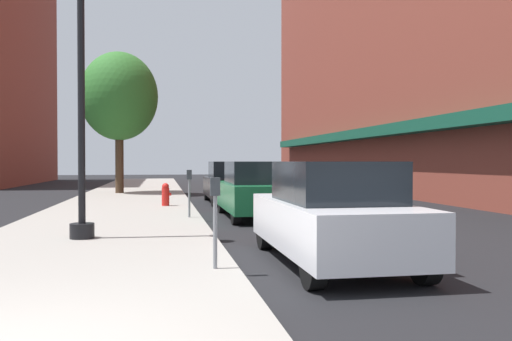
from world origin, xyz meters
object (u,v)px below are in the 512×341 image
at_px(parking_meter_near, 189,187).
at_px(car_green, 255,190).
at_px(tree_near, 119,97).
at_px(car_black, 230,183).
at_px(car_white, 332,214).
at_px(lamppost, 81,84).
at_px(fire_hydrant, 166,194).
at_px(parking_meter_far, 215,211).

xyz_separation_m(parking_meter_near, car_green, (1.95, 0.61, -0.14)).
relative_size(tree_near, car_black, 1.60).
height_order(parking_meter_near, car_green, car_green).
height_order(tree_near, car_black, tree_near).
height_order(tree_near, car_white, tree_near).
distance_m(parking_meter_near, car_black, 6.52).
distance_m(lamppost, fire_hydrant, 8.18).
relative_size(lamppost, fire_hydrant, 7.47).
xyz_separation_m(lamppost, fire_hydrant, (1.71, 7.53, -2.68)).
xyz_separation_m(parking_meter_near, car_black, (1.95, 6.22, -0.14)).
xyz_separation_m(parking_meter_near, tree_near, (-2.77, 11.89, 3.88)).
distance_m(parking_meter_near, car_white, 6.72).
bearing_deg(car_black, fire_hydrant, -140.55).
height_order(fire_hydrant, car_white, car_white).
height_order(parking_meter_near, tree_near, tree_near).
height_order(car_green, car_black, same).
xyz_separation_m(lamppost, car_white, (4.27, -2.85, -2.39)).
relative_size(parking_meter_far, car_green, 0.30).
relative_size(fire_hydrant, car_white, 0.18).
relative_size(fire_hydrant, parking_meter_far, 0.60).
bearing_deg(fire_hydrant, tree_near, 105.22).
relative_size(parking_meter_near, car_white, 0.30).
bearing_deg(tree_near, car_white, -75.55).
bearing_deg(parking_meter_near, tree_near, 103.11).
bearing_deg(lamppost, car_black, 66.44).
bearing_deg(parking_meter_far, car_white, 16.54).
xyz_separation_m(fire_hydrant, car_white, (2.56, -10.38, 0.29)).
height_order(lamppost, parking_meter_near, lamppost).
height_order(parking_meter_far, car_green, car_green).
height_order(fire_hydrant, tree_near, tree_near).
bearing_deg(fire_hydrant, parking_meter_far, -86.81).
relative_size(tree_near, car_white, 1.60).
bearing_deg(car_black, tree_near, 127.64).
height_order(fire_hydrant, car_black, car_black).
relative_size(lamppost, parking_meter_near, 4.50).
distance_m(parking_meter_near, parking_meter_far, 7.01).
xyz_separation_m(tree_near, car_white, (4.72, -18.32, -4.02)).
bearing_deg(tree_near, car_green, -67.30).
relative_size(parking_meter_near, car_black, 0.30).
bearing_deg(car_green, car_white, -89.50).
bearing_deg(parking_meter_near, fire_hydrant, 98.78).
xyz_separation_m(parking_meter_near, parking_meter_far, (0.00, -7.01, 0.00)).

